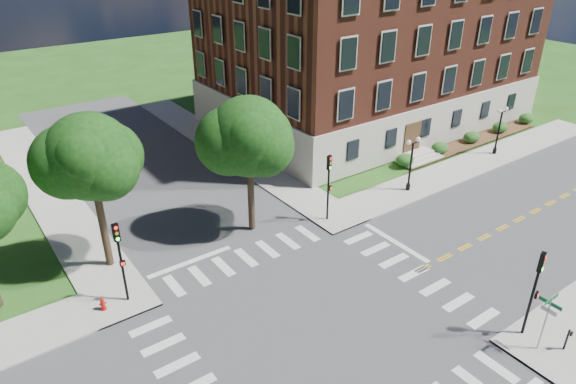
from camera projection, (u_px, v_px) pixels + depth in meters
ground at (319, 322)px, 26.56m from camera, size 160.00×160.00×0.00m
road_ew at (319, 322)px, 26.56m from camera, size 90.00×12.00×0.01m
road_ns at (319, 322)px, 26.56m from camera, size 12.00×90.00×0.01m
sidewalk_ne at (345, 156)px, 45.57m from camera, size 34.00×34.00×0.12m
crosswalk_east at (414, 274)px, 30.29m from camera, size 2.20×10.20×0.02m
stop_bar_east at (396, 242)px, 33.28m from camera, size 0.40×5.50×0.00m
main_building at (371, 38)px, 50.98m from camera, size 30.60×22.40×16.50m
shrub_row at (470, 144)px, 48.33m from camera, size 18.00×2.00×1.30m
tree_c at (90, 157)px, 27.74m from camera, size 4.87×4.87×9.49m
tree_d at (249, 137)px, 31.69m from camera, size 5.10×5.10×9.12m
traffic_signal_se at (536, 284)px, 24.31m from camera, size 0.37×0.44×4.80m
traffic_signal_ne at (329, 180)px, 34.27m from camera, size 0.38×0.44×4.80m
traffic_signal_nw at (120, 253)px, 26.60m from camera, size 0.33×0.37×4.80m
twin_lamp_west at (411, 161)px, 38.56m from camera, size 1.36×0.36×4.23m
twin_lamp_east at (499, 128)px, 44.89m from camera, size 1.36×0.36×4.23m
street_sign_pole at (548, 313)px, 23.78m from camera, size 1.10×1.10×3.10m
push_button_post at (567, 339)px, 24.41m from camera, size 0.14×0.21×1.20m
fire_hydrant at (103, 304)px, 27.14m from camera, size 0.35×0.35×0.75m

